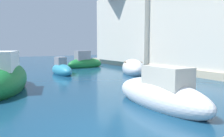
{
  "coord_description": "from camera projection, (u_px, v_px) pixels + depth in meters",
  "views": [
    {
      "loc": [
        -2.46,
        -4.4,
        2.2
      ],
      "look_at": [
        5.59,
        9.42,
        0.5
      ],
      "focal_mm": 35.86,
      "sensor_mm": 36.0,
      "label": 1
    }
  ],
  "objects": [
    {
      "name": "moored_boat_8",
      "position": [
        160.0,
        94.0,
        8.02
      ],
      "size": [
        1.45,
        4.55,
        1.75
      ],
      "rotation": [
        0.0,
        0.0,
        1.56
      ],
      "color": "white",
      "rests_on": "ground"
    },
    {
      "name": "moored_boat_3",
      "position": [
        133.0,
        68.0,
        17.23
      ],
      "size": [
        3.13,
        4.16,
        1.44
      ],
      "rotation": [
        0.0,
        0.0,
        1.12
      ],
      "color": "white",
      "rests_on": "ground"
    },
    {
      "name": "waterfront_building_annex",
      "position": [
        143.0,
        23.0,
        24.54
      ],
      "size": [
        7.08,
        9.67,
        8.1
      ],
      "color": "silver",
      "rests_on": "quay_promenade"
    },
    {
      "name": "moored_boat_9",
      "position": [
        85.0,
        63.0,
        21.75
      ],
      "size": [
        3.91,
        1.9,
        1.9
      ],
      "rotation": [
        0.0,
        0.0,
        0.16
      ],
      "color": "#197233",
      "rests_on": "ground"
    },
    {
      "name": "waterfront_building_main",
      "position": [
        211.0,
        11.0,
        17.19
      ],
      "size": [
        6.04,
        10.41,
        8.52
      ],
      "color": "silver",
      "rests_on": "quay_promenade"
    },
    {
      "name": "moored_boat_2",
      "position": [
        62.0,
        69.0,
        16.84
      ],
      "size": [
        1.14,
        3.27,
        1.51
      ],
      "rotation": [
        0.0,
        0.0,
        4.72
      ],
      "color": "teal",
      "rests_on": "ground"
    },
    {
      "name": "moored_boat_0",
      "position": [
        4.0,
        78.0,
        10.77
      ],
      "size": [
        3.41,
        5.92,
        2.3
      ],
      "rotation": [
        0.0,
        0.0,
        1.3
      ],
      "color": "#197233",
      "rests_on": "ground"
    },
    {
      "name": "quayside_tree",
      "position": [
        197.0,
        30.0,
        20.33
      ],
      "size": [
        3.03,
        3.03,
        4.6
      ],
      "color": "brown",
      "rests_on": "quay_promenade"
    }
  ]
}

